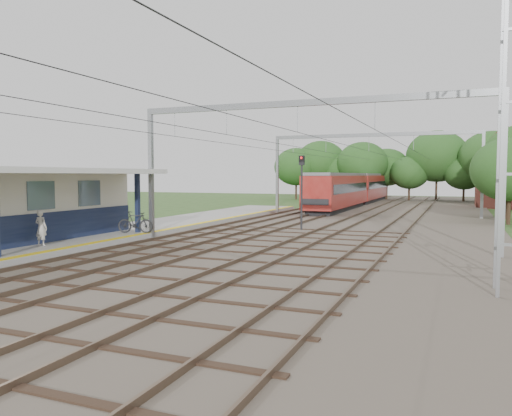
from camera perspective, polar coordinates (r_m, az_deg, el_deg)
The scene contains 10 objects.
ballast_bed at distance 38.37m, azimuth 12.60°, elevation -1.44°, with size 18.00×90.00×0.10m, color #473D33.
platform at distance 28.28m, azimuth -17.15°, elevation -3.09°, with size 5.00×52.00×0.35m, color gray.
yellow_stripe at distance 26.90m, azimuth -13.45°, elevation -2.98°, with size 0.45×52.00×0.01m, color yellow.
rail_tracks at distance 38.85m, azimuth 8.97°, elevation -1.14°, with size 11.80×88.00×0.15m.
catenary_system at distance 33.76m, azimuth 10.35°, elevation 7.18°, with size 17.22×88.00×7.00m.
tree_band at distance 65.15m, azimuth 16.54°, elevation 4.89°, with size 31.72×30.88×8.82m.
person at distance 23.96m, azimuth -23.35°, elevation -2.09°, with size 0.58×0.38×1.60m, color beige.
bicycle at distance 27.64m, azimuth -13.62°, elevation -1.59°, with size 0.55×1.95×1.17m, color black.
train at distance 57.31m, azimuth 11.30°, elevation 2.23°, with size 2.72×33.89×3.59m.
signal_post at distance 30.83m, azimuth 5.24°, elevation 2.93°, with size 0.35×0.30×4.68m.
Camera 1 is at (10.36, -7.68, 3.47)m, focal length 35.00 mm.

